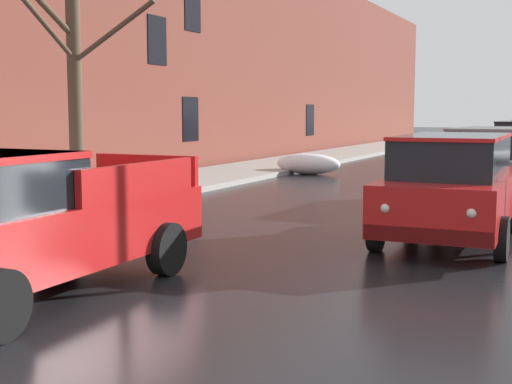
# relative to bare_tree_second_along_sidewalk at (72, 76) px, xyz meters

# --- Properties ---
(left_sidewalk_slab) EXTENTS (3.39, 80.00, 0.16)m
(left_sidewalk_slab) POSITION_rel_bare_tree_second_along_sidewalk_xyz_m (-1.89, 7.30, -2.82)
(left_sidewalk_slab) COLOR gray
(left_sidewalk_slab) RESTS_ON ground
(brick_townhouse_facade) EXTENTS (0.63, 80.00, 9.27)m
(brick_townhouse_facade) POSITION_rel_bare_tree_second_along_sidewalk_xyz_m (-4.09, 7.31, 1.73)
(brick_townhouse_facade) COLOR brown
(brick_townhouse_facade) RESTS_ON ground
(snow_bank_near_corner_left) EXTENTS (2.37, 0.95, 0.73)m
(snow_bank_near_corner_left) POSITION_rel_bare_tree_second_along_sidewalk_xyz_m (0.39, 12.04, -2.55)
(snow_bank_near_corner_left) COLOR white
(snow_bank_near_corner_left) RESTS_ON ground
(snow_bank_mid_block_left) EXTENTS (3.19, 1.23, 0.72)m
(snow_bank_mid_block_left) POSITION_rel_bare_tree_second_along_sidewalk_xyz_m (0.17, -1.56, -2.60)
(snow_bank_mid_block_left) COLOR white
(snow_bank_mid_block_left) RESTS_ON ground
(bare_tree_second_along_sidewalk) EXTENTS (3.10, 2.88, 5.65)m
(bare_tree_second_along_sidewalk) POSITION_rel_bare_tree_second_along_sidewalk_xyz_m (0.00, 0.00, 0.00)
(bare_tree_second_along_sidewalk) COLOR #4C3D2D
(bare_tree_second_along_sidewalk) RESTS_ON ground
(pickup_truck_red_approaching_near_lane) EXTENTS (2.18, 5.16, 1.76)m
(pickup_truck_red_approaching_near_lane) POSITION_rel_bare_tree_second_along_sidewalk_xyz_m (3.23, -4.78, -2.02)
(pickup_truck_red_approaching_near_lane) COLOR red
(pickup_truck_red_approaching_near_lane) RESTS_ON ground
(suv_red_parked_kerbside_close) EXTENTS (2.15, 4.74, 1.82)m
(suv_red_parked_kerbside_close) POSITION_rel_bare_tree_second_along_sidewalk_xyz_m (7.20, 1.15, -1.91)
(suv_red_parked_kerbside_close) COLOR red
(suv_red_parked_kerbside_close) RESTS_ON ground
(suv_grey_parked_kerbside_mid) EXTENTS (2.22, 4.77, 1.82)m
(suv_grey_parked_kerbside_mid) POSITION_rel_bare_tree_second_along_sidewalk_xyz_m (7.13, 6.98, -1.91)
(suv_grey_parked_kerbside_mid) COLOR slate
(suv_grey_parked_kerbside_mid) RESTS_ON ground
(sedan_white_parked_far_down_block) EXTENTS (2.00, 4.40, 1.42)m
(sedan_white_parked_far_down_block) POSITION_rel_bare_tree_second_along_sidewalk_xyz_m (6.80, 13.09, -2.15)
(sedan_white_parked_far_down_block) COLOR silver
(sedan_white_parked_far_down_block) RESTS_ON ground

